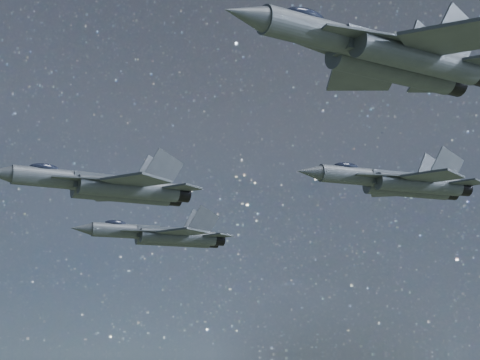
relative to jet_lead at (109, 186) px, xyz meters
name	(u,v)px	position (x,y,z in m)	size (l,w,h in m)	color
jet_lead	(109,186)	(0.00, 0.00, 0.00)	(17.64, 12.34, 4.44)	#373E44
jet_left	(163,235)	(9.60, 19.60, -0.88)	(17.27, 12.29, 4.40)	#373E44
jet_right	(386,54)	(10.12, -27.70, 2.70)	(18.03, 12.38, 4.53)	#373E44
jet_slot	(400,182)	(26.52, -1.46, 1.94)	(17.91, 12.75, 4.56)	#373E44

